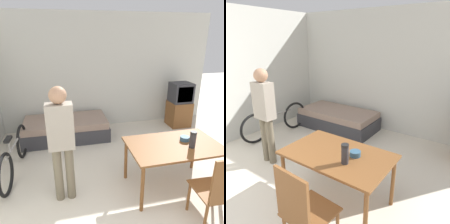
% 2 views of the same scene
% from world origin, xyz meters
% --- Properties ---
extents(wall_back, '(5.60, 0.06, 2.70)m').
position_xyz_m(wall_back, '(0.00, 3.99, 1.35)').
color(wall_back, silver).
rests_on(wall_back, ground_plane).
extents(daybed, '(1.83, 0.94, 0.45)m').
position_xyz_m(daybed, '(-0.90, 3.41, 0.22)').
color(daybed, '#333338').
rests_on(daybed, ground_plane).
extents(tv, '(0.50, 0.48, 1.10)m').
position_xyz_m(tv, '(1.91, 3.47, 0.54)').
color(tv, brown).
rests_on(tv, ground_plane).
extents(dining_table, '(1.34, 0.84, 0.73)m').
position_xyz_m(dining_table, '(0.58, 1.34, 0.65)').
color(dining_table, brown).
rests_on(dining_table, ground_plane).
extents(wooden_chair, '(0.48, 0.48, 1.01)m').
position_xyz_m(wooden_chair, '(0.74, 0.53, 0.56)').
color(wooden_chair, brown).
rests_on(wooden_chair, ground_plane).
extents(bicycle, '(0.18, 1.68, 0.73)m').
position_xyz_m(bicycle, '(-1.78, 2.28, 0.33)').
color(bicycle, black).
rests_on(bicycle, ground_plane).
extents(person_standing, '(0.34, 0.22, 1.64)m').
position_xyz_m(person_standing, '(-0.99, 1.47, 0.95)').
color(person_standing, '#6B604C').
rests_on(person_standing, ground_plane).
extents(thermos_flask, '(0.09, 0.09, 0.24)m').
position_xyz_m(thermos_flask, '(0.78, 1.20, 0.86)').
color(thermos_flask, '#2D2D33').
rests_on(thermos_flask, dining_table).
extents(mate_bowl, '(0.14, 0.14, 0.06)m').
position_xyz_m(mate_bowl, '(0.79, 1.41, 0.76)').
color(mate_bowl, '#335670').
rests_on(mate_bowl, dining_table).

